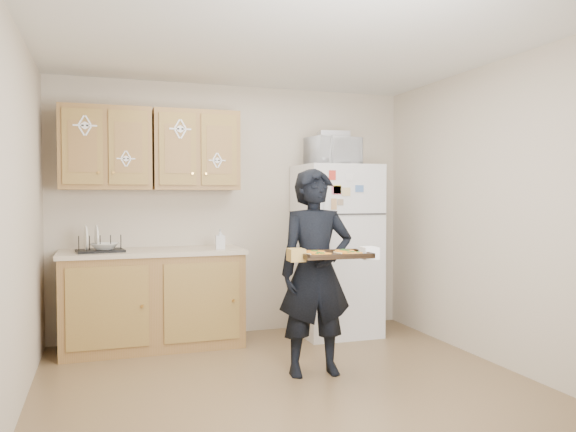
{
  "coord_description": "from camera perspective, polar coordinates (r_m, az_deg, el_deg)",
  "views": [
    {
      "loc": [
        -1.29,
        -3.77,
        1.4
      ],
      "look_at": [
        0.11,
        0.45,
        1.24
      ],
      "focal_mm": 35.0,
      "sensor_mm": 36.0,
      "label": 1
    }
  ],
  "objects": [
    {
      "name": "bowl",
      "position": [
        5.22,
        -18.1,
        -2.94
      ],
      "size": [
        0.29,
        0.29,
        0.06
      ],
      "primitive_type": "imported",
      "rotation": [
        0.0,
        0.0,
        -0.27
      ],
      "color": "silver",
      "rests_on": "dish_rack"
    },
    {
      "name": "pizza_back_right",
      "position": [
        4.22,
        5.75,
        -3.59
      ],
      "size": [
        0.17,
        0.17,
        0.02
      ],
      "primitive_type": "cylinder",
      "color": "gold",
      "rests_on": "baking_tray"
    },
    {
      "name": "baking_tray",
      "position": [
        4.1,
        4.62,
        -4.0
      ],
      "size": [
        0.52,
        0.4,
        0.04
      ],
      "primitive_type": "cube",
      "rotation": [
        0.0,
        0.0,
        -0.07
      ],
      "color": "black",
      "rests_on": "person"
    },
    {
      "name": "wall_left",
      "position": [
        3.8,
        -26.1,
        -0.35
      ],
      "size": [
        0.04,
        3.6,
        2.5
      ],
      "primitive_type": "cube",
      "color": "beige",
      "rests_on": "floor"
    },
    {
      "name": "pizza_front_left",
      "position": [
        3.99,
        3.42,
        -3.91
      ],
      "size": [
        0.17,
        0.17,
        0.02
      ],
      "primitive_type": "cylinder",
      "color": "gold",
      "rests_on": "baking_tray"
    },
    {
      "name": "ceiling",
      "position": [
        4.13,
        0.5,
        17.57
      ],
      "size": [
        3.6,
        3.6,
        0.0
      ],
      "primitive_type": "plane",
      "color": "silver",
      "rests_on": "wall_back"
    },
    {
      "name": "countertop",
      "position": [
        5.29,
        -13.57,
        -3.57
      ],
      "size": [
        1.64,
        0.64,
        0.04
      ],
      "primitive_type": "cube",
      "color": "beige",
      "rests_on": "base_cabinet"
    },
    {
      "name": "cereal_box",
      "position": [
        6.22,
        8.42,
        -9.4
      ],
      "size": [
        0.2,
        0.07,
        0.32
      ],
      "primitive_type": "cube",
      "color": "gold",
      "rests_on": "floor"
    },
    {
      "name": "soap_bottle",
      "position": [
        5.24,
        -6.9,
        -2.33
      ],
      "size": [
        0.1,
        0.1,
        0.19
      ],
      "primitive_type": "imported",
      "rotation": [
        0.0,
        0.0,
        -0.13
      ],
      "color": "white",
      "rests_on": "countertop"
    },
    {
      "name": "dish_rack",
      "position": [
        5.22,
        -18.55,
        -2.61
      ],
      "size": [
        0.43,
        0.35,
        0.16
      ],
      "primitive_type": "cube",
      "rotation": [
        0.0,
        0.0,
        0.13
      ],
      "color": "black",
      "rests_on": "countertop"
    },
    {
      "name": "wall_front",
      "position": [
        2.36,
        14.82,
        -1.6
      ],
      "size": [
        3.6,
        0.04,
        2.5
      ],
      "primitive_type": "cube",
      "color": "beige",
      "rests_on": "floor"
    },
    {
      "name": "upper_cab_right",
      "position": [
        5.47,
        -9.36,
        6.56
      ],
      "size": [
        0.8,
        0.33,
        0.75
      ],
      "primitive_type": "cube",
      "color": "olive",
      "rests_on": "wall_back"
    },
    {
      "name": "person",
      "position": [
        4.39,
        2.83,
        -5.7
      ],
      "size": [
        0.61,
        0.42,
        1.61
      ],
      "primitive_type": "imported",
      "rotation": [
        0.0,
        0.0,
        -0.07
      ],
      "color": "black",
      "rests_on": "floor"
    },
    {
      "name": "microwave",
      "position": [
        5.61,
        4.59,
        6.58
      ],
      "size": [
        0.55,
        0.42,
        0.27
      ],
      "primitive_type": "imported",
      "rotation": [
        0.0,
        0.0,
        0.2
      ],
      "color": "white",
      "rests_on": "refrigerator"
    },
    {
      "name": "base_cabinet",
      "position": [
        5.35,
        -13.53,
        -8.37
      ],
      "size": [
        1.6,
        0.6,
        0.86
      ],
      "primitive_type": "cube",
      "color": "olive",
      "rests_on": "floor"
    },
    {
      "name": "wall_back",
      "position": [
        5.72,
        -5.35,
        0.61
      ],
      "size": [
        3.6,
        0.04,
        2.5
      ],
      "primitive_type": "cube",
      "color": "beige",
      "rests_on": "floor"
    },
    {
      "name": "foil_pan",
      "position": [
        5.66,
        4.63,
        8.23
      ],
      "size": [
        0.32,
        0.25,
        0.06
      ],
      "primitive_type": "cube",
      "rotation": [
        0.0,
        0.0,
        -0.17
      ],
      "color": "silver",
      "rests_on": "microwave"
    },
    {
      "name": "pizza_back_left",
      "position": [
        4.14,
        2.72,
        -3.68
      ],
      "size": [
        0.17,
        0.17,
        0.02
      ],
      "primitive_type": "cylinder",
      "color": "gold",
      "rests_on": "baking_tray"
    },
    {
      "name": "upper_cab_left",
      "position": [
        5.4,
        -18.04,
        6.54
      ],
      "size": [
        0.8,
        0.33,
        0.75
      ],
      "primitive_type": "cube",
      "color": "olive",
      "rests_on": "wall_back"
    },
    {
      "name": "floor",
      "position": [
        4.22,
        0.49,
        -17.25
      ],
      "size": [
        3.6,
        3.6,
        0.0
      ],
      "primitive_type": "plane",
      "color": "brown",
      "rests_on": "ground"
    },
    {
      "name": "refrigerator",
      "position": [
        5.68,
        4.9,
        -3.43
      ],
      "size": [
        0.75,
        0.7,
        1.7
      ],
      "primitive_type": "cube",
      "color": "white",
      "rests_on": "floor"
    },
    {
      "name": "pizza_front_right",
      "position": [
        4.06,
        6.56,
        -3.81
      ],
      "size": [
        0.17,
        0.17,
        0.02
      ],
      "primitive_type": "cylinder",
      "color": "gold",
      "rests_on": "baking_tray"
    },
    {
      "name": "wall_right",
      "position": [
        4.87,
        20.96,
        0.22
      ],
      "size": [
        0.04,
        3.6,
        2.5
      ],
      "primitive_type": "cube",
      "color": "beige",
      "rests_on": "floor"
    }
  ]
}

